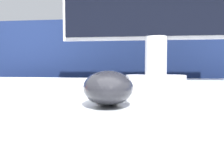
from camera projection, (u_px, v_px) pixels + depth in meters
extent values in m
cube|color=navy|center=(142.00, 124.00, 1.26)|extent=(5.00, 0.03, 1.01)
ellipsoid|color=#232328|center=(108.00, 88.00, 0.36)|extent=(0.09, 0.13, 0.05)
cube|color=white|center=(84.00, 87.00, 0.57)|extent=(0.39, 0.15, 0.02)
cube|color=white|center=(84.00, 81.00, 0.57)|extent=(0.36, 0.13, 0.01)
cylinder|color=silver|center=(156.00, 78.00, 0.91)|extent=(0.21, 0.21, 0.02)
cylinder|color=silver|center=(156.00, 56.00, 0.91)|extent=(0.08, 0.08, 0.13)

